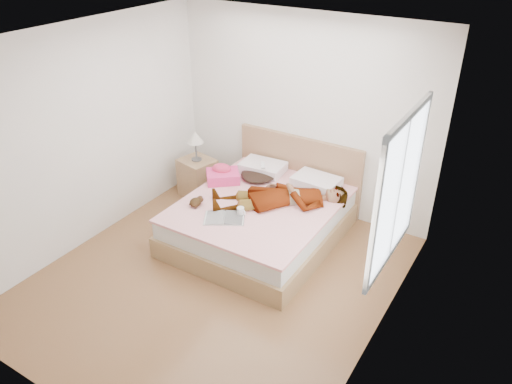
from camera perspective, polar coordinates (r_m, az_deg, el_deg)
ground at (r=5.69m, az=-4.58°, el=-9.76°), size 4.00×4.00×0.00m
woman at (r=6.01m, az=2.90°, el=-0.17°), size 1.72×1.52×0.23m
hair at (r=6.63m, az=0.48°, el=2.19°), size 0.56×0.66×0.09m
phone at (r=6.49m, az=0.79°, el=3.10°), size 0.10×0.11×0.06m
room_shell at (r=4.43m, az=15.97°, el=0.18°), size 4.00×4.00×4.00m
bed at (r=6.23m, az=0.90°, el=-2.70°), size 1.80×2.08×1.00m
towel at (r=6.51m, az=-3.84°, el=2.01°), size 0.53×0.52×0.22m
magazine at (r=5.73m, az=-3.64°, el=-2.99°), size 0.55×0.49×0.03m
coffee_mug at (r=5.77m, az=-1.75°, el=-2.21°), size 0.13×0.10×0.10m
plush_toy at (r=5.98m, az=-6.84°, el=-1.11°), size 0.15×0.21×0.11m
nightstand at (r=7.13m, az=-6.70°, el=1.97°), size 0.53×0.49×0.99m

